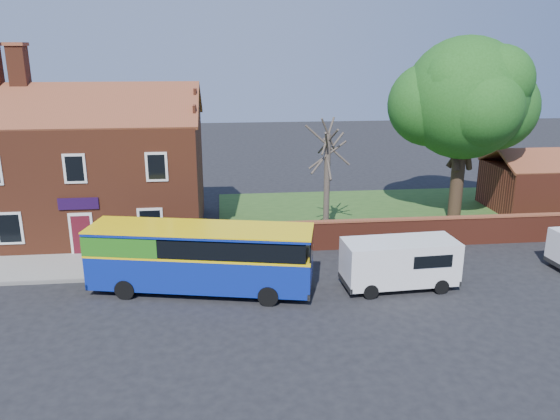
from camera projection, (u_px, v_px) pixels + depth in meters
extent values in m
plane|color=black|center=(219.00, 316.00, 21.94)|extent=(120.00, 120.00, 0.00)
cube|color=gray|center=(76.00, 267.00, 26.69)|extent=(18.00, 3.50, 0.12)
cube|color=slate|center=(66.00, 281.00, 25.01)|extent=(18.00, 0.15, 0.14)
cube|color=#426B28|center=(419.00, 213.00, 35.66)|extent=(26.00, 12.00, 0.04)
cube|color=brown|center=(95.00, 177.00, 31.26)|extent=(12.00, 8.00, 6.50)
cube|color=brown|center=(79.00, 105.00, 28.15)|extent=(12.30, 4.08, 2.16)
cube|color=brown|center=(95.00, 99.00, 31.96)|extent=(12.30, 4.08, 2.16)
cube|color=brown|center=(19.00, 66.00, 29.17)|extent=(0.90, 0.90, 2.20)
cube|color=black|center=(75.00, 169.00, 27.04)|extent=(1.10, 0.06, 1.50)
cube|color=#4C0F19|center=(82.00, 235.00, 28.01)|extent=(0.95, 0.04, 2.10)
cube|color=silver|center=(82.00, 234.00, 28.02)|extent=(1.20, 0.06, 2.30)
cube|color=#1F0B31|center=(78.00, 204.00, 27.52)|extent=(2.00, 0.06, 0.60)
cube|color=maroon|center=(458.00, 231.00, 29.73)|extent=(22.00, 0.30, 1.50)
cube|color=brown|center=(460.00, 217.00, 29.50)|extent=(22.00, 0.38, 0.10)
cube|color=maroon|center=(552.00, 187.00, 36.16)|extent=(8.00, 5.00, 3.00)
cube|color=brown|center=(545.00, 153.00, 36.77)|extent=(8.20, 2.56, 1.24)
cube|color=#0D2597|center=(201.00, 268.00, 23.88)|extent=(9.94, 4.38, 1.53)
cube|color=yellow|center=(201.00, 251.00, 23.66)|extent=(9.97, 4.41, 0.10)
cube|color=black|center=(200.00, 241.00, 23.53)|extent=(9.57, 4.32, 0.77)
cube|color=#2B7C1B|center=(129.00, 239.00, 23.85)|extent=(3.72, 3.09, 0.82)
cube|color=#0D2597|center=(200.00, 230.00, 23.39)|extent=(9.94, 4.38, 0.14)
cube|color=yellow|center=(200.00, 228.00, 23.36)|extent=(9.99, 4.43, 0.06)
cylinder|color=black|center=(125.00, 289.00, 23.31)|extent=(0.91, 0.46, 0.87)
cylinder|color=black|center=(143.00, 269.00, 25.45)|extent=(0.91, 0.46, 0.87)
cylinder|color=black|center=(268.00, 296.00, 22.69)|extent=(0.91, 0.46, 0.87)
cylinder|color=black|center=(274.00, 275.00, 24.84)|extent=(0.91, 0.46, 0.87)
cube|color=white|center=(399.00, 261.00, 24.21)|extent=(5.12, 2.28, 1.91)
cube|color=black|center=(448.00, 252.00, 24.47)|extent=(0.17, 1.71, 0.75)
cube|color=black|center=(450.00, 275.00, 24.83)|extent=(0.21, 2.01, 0.24)
cylinder|color=black|center=(371.00, 292.00, 23.33)|extent=(0.67, 0.26, 0.66)
cylinder|color=black|center=(358.00, 274.00, 25.11)|extent=(0.67, 0.26, 0.66)
cylinder|color=black|center=(441.00, 287.00, 23.83)|extent=(0.67, 0.26, 0.66)
cylinder|color=black|center=(423.00, 270.00, 25.61)|extent=(0.67, 0.26, 0.66)
cylinder|color=black|center=(558.00, 258.00, 27.18)|extent=(0.60, 0.26, 0.58)
cylinder|color=black|center=(457.00, 184.00, 33.71)|extent=(0.80, 0.80, 4.60)
sphere|color=#296E22|center=(465.00, 98.00, 32.23)|extent=(7.20, 7.20, 7.20)
sphere|color=#296E22|center=(494.00, 107.00, 33.00)|extent=(5.20, 5.20, 5.20)
sphere|color=#296E22|center=(430.00, 104.00, 32.72)|extent=(5.00, 5.00, 5.00)
cylinder|color=#4C4238|center=(327.00, 186.00, 30.42)|extent=(0.34, 0.34, 5.87)
cylinder|color=#4C4238|center=(328.00, 149.00, 29.83)|extent=(0.34, 2.86, 2.31)
cylinder|color=#4C4238|center=(328.00, 153.00, 29.89)|extent=(1.50, 2.11, 2.11)
cylinder|color=#4C4238|center=(328.00, 145.00, 29.77)|extent=(2.40, 1.10, 2.34)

